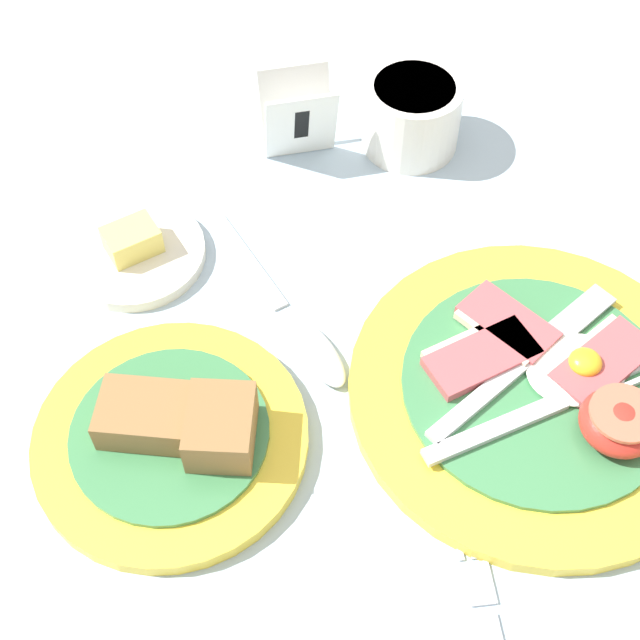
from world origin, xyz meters
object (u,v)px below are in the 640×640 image
object	(u,v)px
bread_plate	(174,434)
butter_dish	(135,251)
breakfast_plate	(542,389)
sugar_cup	(412,113)
teaspoon_near_cup	(297,326)
number_card	(298,117)

from	to	relation	value
bread_plate	butter_dish	size ratio (longest dim) A/B	1.69
breakfast_plate	butter_dish	size ratio (longest dim) A/B	2.38
breakfast_plate	sugar_cup	world-z (taller)	sugar_cup
bread_plate	sugar_cup	xyz separation A→B (m)	(0.26, 0.22, 0.02)
teaspoon_near_cup	bread_plate	bearing A→B (deg)	-71.46
breakfast_plate	number_card	size ratio (longest dim) A/B	3.56
breakfast_plate	sugar_cup	distance (m)	0.27
number_card	teaspoon_near_cup	xyz separation A→B (m)	(-0.06, -0.18, -0.03)
sugar_cup	butter_dish	bearing A→B (deg)	-168.84
number_card	breakfast_plate	bearing A→B (deg)	-67.63
breakfast_plate	number_card	distance (m)	0.31
sugar_cup	bread_plate	bearing A→B (deg)	-140.01
butter_dish	number_card	bearing A→B (deg)	24.46
bread_plate	butter_dish	distance (m)	0.17
number_card	teaspoon_near_cup	size ratio (longest dim) A/B	0.38
teaspoon_near_cup	number_card	bearing A→B (deg)	149.26
sugar_cup	teaspoon_near_cup	bearing A→B (deg)	-134.57
breakfast_plate	teaspoon_near_cup	size ratio (longest dim) A/B	1.36
bread_plate	sugar_cup	bearing A→B (deg)	39.99
breakfast_plate	sugar_cup	xyz separation A→B (m)	(0.01, 0.27, 0.02)
sugar_cup	butter_dish	size ratio (longest dim) A/B	0.75
breakfast_plate	butter_dish	bearing A→B (deg)	137.39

